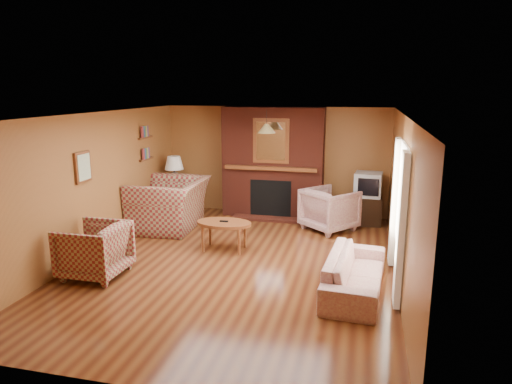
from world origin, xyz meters
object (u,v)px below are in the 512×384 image
(table_lamp, at_px, (174,170))
(crt_tv, at_px, (368,185))
(tv_stand, at_px, (367,210))
(fireplace, at_px, (273,163))
(floral_sofa, at_px, (355,273))
(floral_armchair, at_px, (330,209))
(side_table, at_px, (176,201))
(plaid_armchair, at_px, (94,250))
(plaid_loveseat, at_px, (170,204))
(coffee_table, at_px, (224,225))

(table_lamp, bearing_deg, crt_tv, 4.74)
(table_lamp, xyz_separation_m, crt_tv, (4.15, 0.34, -0.20))
(tv_stand, relative_size, crt_tv, 1.03)
(fireplace, bearing_deg, floral_sofa, -61.93)
(floral_armchair, bearing_deg, crt_tv, -101.31)
(floral_armchair, distance_m, side_table, 3.43)
(fireplace, relative_size, side_table, 3.63)
(plaid_armchair, bearing_deg, tv_stand, 133.41)
(plaid_loveseat, xyz_separation_m, crt_tv, (3.90, 1.21, 0.35))
(side_table, relative_size, tv_stand, 1.10)
(plaid_loveseat, xyz_separation_m, table_lamp, (-0.25, 0.86, 0.55))
(floral_armchair, height_order, tv_stand, floral_armchair)
(plaid_armchair, distance_m, crt_tv, 5.50)
(plaid_loveseat, relative_size, side_table, 2.32)
(fireplace, bearing_deg, coffee_table, -99.16)
(plaid_loveseat, bearing_deg, side_table, -166.61)
(coffee_table, height_order, side_table, side_table)
(plaid_loveseat, bearing_deg, fireplace, 124.36)
(floral_armchair, distance_m, crt_tv, 1.02)
(floral_armchair, xyz_separation_m, crt_tv, (0.73, 0.57, 0.43))
(crt_tv, bearing_deg, floral_sofa, -92.55)
(plaid_loveseat, relative_size, floral_armchair, 1.65)
(coffee_table, bearing_deg, tv_stand, 42.16)
(floral_sofa, relative_size, coffee_table, 1.91)
(floral_sofa, distance_m, side_table, 5.02)
(floral_sofa, height_order, side_table, side_table)
(tv_stand, bearing_deg, fireplace, 168.96)
(floral_sofa, height_order, crt_tv, crt_tv)
(plaid_armchair, relative_size, floral_armchair, 0.97)
(fireplace, bearing_deg, plaid_armchair, -116.36)
(floral_armchair, height_order, coffee_table, floral_armchair)
(fireplace, xyz_separation_m, crt_tv, (2.05, -0.19, -0.33))
(floral_sofa, distance_m, table_lamp, 5.08)
(floral_sofa, bearing_deg, tv_stand, 2.08)
(floral_armchair, bearing_deg, side_table, 36.89)
(plaid_armchair, height_order, floral_sofa, plaid_armchair)
(fireplace, height_order, plaid_armchair, fireplace)
(floral_armchair, xyz_separation_m, side_table, (-3.42, 0.23, -0.09))
(fireplace, distance_m, floral_armchair, 1.70)
(floral_sofa, bearing_deg, plaid_loveseat, 64.64)
(side_table, distance_m, crt_tv, 4.20)
(crt_tv, bearing_deg, side_table, -175.26)
(fireplace, distance_m, tv_stand, 2.24)
(floral_armchair, xyz_separation_m, table_lamp, (-3.42, 0.23, 0.62))
(tv_stand, bearing_deg, table_lamp, 178.92)
(floral_sofa, height_order, tv_stand, tv_stand)
(side_table, height_order, tv_stand, side_table)
(plaid_armchair, xyz_separation_m, tv_stand, (4.00, 3.75, -0.11))
(side_table, xyz_separation_m, table_lamp, (0.00, 0.00, 0.71))
(plaid_loveseat, distance_m, coffee_table, 1.77)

